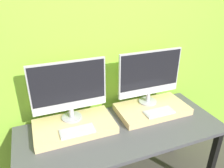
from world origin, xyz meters
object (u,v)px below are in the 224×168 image
object	(u,v)px
monitor_left	(69,88)
monitor_right	(150,75)
keyboard_right	(159,112)
keyboard_left	(77,131)

from	to	relation	value
monitor_left	monitor_right	world-z (taller)	same
monitor_right	keyboard_right	distance (m)	0.34
keyboard_left	keyboard_right	distance (m)	0.72
monitor_left	monitor_right	distance (m)	0.72
monitor_right	keyboard_right	world-z (taller)	monitor_right
keyboard_left	monitor_right	world-z (taller)	monitor_right
monitor_left	keyboard_right	size ratio (longest dim) A/B	2.27
keyboard_left	monitor_right	xyz separation A→B (m)	(0.72, 0.20, 0.27)
monitor_right	keyboard_left	bearing A→B (deg)	-164.63
monitor_left	keyboard_right	xyz separation A→B (m)	(0.72, -0.20, -0.27)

